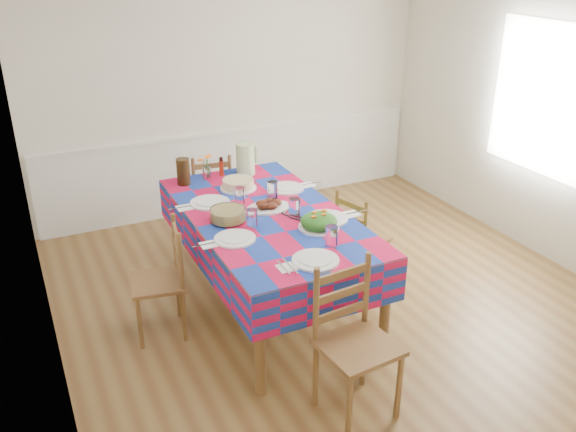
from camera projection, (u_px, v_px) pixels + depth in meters
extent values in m
cube|color=brown|center=(345.00, 311.00, 5.16)|extent=(4.50, 5.00, 0.04)
cube|color=beige|center=(233.00, 89.00, 6.66)|extent=(4.50, 0.04, 2.70)
cube|color=beige|center=(31.00, 211.00, 3.70)|extent=(0.04, 5.00, 2.70)
cube|color=beige|center=(568.00, 122.00, 5.48)|extent=(0.04, 5.00, 2.70)
cube|color=white|center=(236.00, 130.00, 6.80)|extent=(4.41, 0.06, 0.04)
cube|color=white|center=(237.00, 168.00, 7.00)|extent=(4.41, 0.03, 0.90)
plane|color=white|center=(542.00, 99.00, 5.65)|extent=(0.00, 1.40, 1.40)
cylinder|color=brown|center=(260.00, 344.00, 4.04)|extent=(0.08, 0.08, 0.80)
cylinder|color=brown|center=(385.00, 309.00, 4.43)|extent=(0.08, 0.08, 0.80)
cylinder|color=brown|center=(175.00, 227.00, 5.69)|extent=(0.08, 0.08, 0.80)
cylinder|color=brown|center=(272.00, 208.00, 6.07)|extent=(0.08, 0.08, 0.80)
cube|color=brown|center=(267.00, 217.00, 4.88)|extent=(1.13, 2.14, 0.04)
cube|color=#C71141|center=(267.00, 214.00, 4.87)|extent=(1.17, 2.19, 0.01)
cube|color=#C71141|center=(198.00, 248.00, 4.71)|extent=(0.01, 2.19, 0.34)
cube|color=#C71141|center=(330.00, 220.00, 5.17)|extent=(0.01, 2.19, 0.34)
cube|color=#C71141|center=(333.00, 299.00, 4.05)|extent=(1.17, 0.01, 0.34)
cube|color=#C71141|center=(221.00, 188.00, 5.84)|extent=(1.17, 0.01, 0.34)
cylinder|color=white|center=(316.00, 260.00, 4.15)|extent=(0.33, 0.33, 0.02)
cylinder|color=white|center=(316.00, 259.00, 4.14)|extent=(0.23, 0.23, 0.01)
cylinder|color=white|center=(332.00, 237.00, 4.32)|extent=(0.09, 0.09, 0.16)
cube|color=white|center=(287.00, 268.00, 4.06)|extent=(0.12, 0.12, 0.01)
cube|color=silver|center=(284.00, 268.00, 4.05)|extent=(0.01, 0.21, 0.00)
cube|color=silver|center=(290.00, 266.00, 4.07)|extent=(0.01, 0.24, 0.00)
cylinder|color=white|center=(235.00, 239.00, 4.44)|extent=(0.31, 0.31, 0.02)
cylinder|color=white|center=(235.00, 237.00, 4.44)|extent=(0.22, 0.22, 0.01)
cylinder|color=white|center=(252.00, 219.00, 4.60)|extent=(0.09, 0.09, 0.15)
cube|color=white|center=(208.00, 245.00, 4.36)|extent=(0.11, 0.11, 0.01)
cube|color=silver|center=(205.00, 245.00, 4.35)|extent=(0.19, 0.01, 0.00)
cube|color=silver|center=(211.00, 243.00, 4.37)|extent=(0.23, 0.01, 0.00)
cylinder|color=white|center=(210.00, 203.00, 5.05)|extent=(0.33, 0.33, 0.02)
cylinder|color=white|center=(210.00, 201.00, 5.04)|extent=(0.23, 0.23, 0.01)
cylinder|color=white|center=(239.00, 197.00, 4.98)|extent=(0.09, 0.09, 0.16)
cube|color=white|center=(184.00, 208.00, 4.96)|extent=(0.12, 0.12, 0.01)
cube|color=silver|center=(181.00, 208.00, 4.95)|extent=(0.21, 0.01, 0.00)
cube|color=silver|center=(187.00, 207.00, 4.97)|extent=(0.24, 0.01, 0.00)
cylinder|color=white|center=(327.00, 219.00, 4.76)|extent=(0.33, 0.33, 0.02)
cylinder|color=white|center=(327.00, 217.00, 4.75)|extent=(0.23, 0.23, 0.01)
cylinder|color=white|center=(294.00, 208.00, 4.77)|extent=(0.09, 0.09, 0.16)
cube|color=white|center=(351.00, 214.00, 4.85)|extent=(0.12, 0.12, 0.01)
cube|color=silver|center=(348.00, 214.00, 4.84)|extent=(0.21, 0.01, 0.00)
cube|color=silver|center=(354.00, 213.00, 4.86)|extent=(0.25, 0.01, 0.00)
cylinder|color=white|center=(286.00, 188.00, 5.34)|extent=(0.31, 0.31, 0.02)
cylinder|color=white|center=(286.00, 187.00, 5.33)|extent=(0.22, 0.22, 0.01)
cylinder|color=white|center=(272.00, 190.00, 5.12)|extent=(0.09, 0.09, 0.15)
cube|color=white|center=(308.00, 185.00, 5.42)|extent=(0.12, 0.12, 0.01)
cube|color=silver|center=(305.00, 185.00, 5.41)|extent=(0.20, 0.01, 0.00)
cube|color=silver|center=(310.00, 184.00, 5.43)|extent=(0.23, 0.01, 0.00)
ellipsoid|color=white|center=(269.00, 208.00, 4.95)|extent=(0.37, 0.27, 0.02)
ellipsoid|color=black|center=(276.00, 202.00, 4.96)|extent=(0.10, 0.08, 0.05)
ellipsoid|color=black|center=(269.00, 201.00, 4.98)|extent=(0.10, 0.08, 0.05)
ellipsoid|color=black|center=(262.00, 203.00, 4.94)|extent=(0.10, 0.08, 0.05)
ellipsoid|color=black|center=(263.00, 206.00, 4.89)|extent=(0.10, 0.08, 0.05)
ellipsoid|color=black|center=(272.00, 206.00, 4.90)|extent=(0.10, 0.08, 0.05)
cylinder|color=white|center=(319.00, 227.00, 4.62)|extent=(0.31, 0.31, 0.01)
ellipsoid|color=#1A4812|center=(319.00, 221.00, 4.60)|extent=(0.28, 0.28, 0.12)
cube|color=orange|center=(314.00, 217.00, 4.52)|extent=(0.04, 0.03, 0.01)
cube|color=orange|center=(315.00, 213.00, 4.59)|extent=(0.04, 0.04, 0.01)
cube|color=orange|center=(323.00, 215.00, 4.56)|extent=(0.03, 0.04, 0.01)
cube|color=orange|center=(324.00, 211.00, 4.62)|extent=(0.04, 0.04, 0.01)
cylinder|color=white|center=(228.00, 215.00, 4.72)|extent=(0.28, 0.28, 0.10)
cylinder|color=#EDE57D|center=(228.00, 215.00, 4.72)|extent=(0.26, 0.26, 0.08)
cylinder|color=white|center=(238.00, 188.00, 5.35)|extent=(0.32, 0.32, 0.01)
cylinder|color=tan|center=(238.00, 183.00, 5.33)|extent=(0.27, 0.27, 0.07)
cube|color=black|center=(291.00, 217.00, 4.80)|extent=(0.13, 0.30, 0.01)
cube|color=black|center=(296.00, 214.00, 4.84)|extent=(0.06, 0.31, 0.01)
cylinder|color=white|center=(207.00, 173.00, 5.53)|extent=(0.07, 0.07, 0.12)
cylinder|color=#2C6E24|center=(204.00, 169.00, 5.50)|extent=(0.01, 0.01, 0.18)
ellipsoid|color=orange|center=(200.00, 160.00, 5.45)|extent=(0.06, 0.06, 0.02)
cylinder|color=#2C6E24|center=(208.00, 168.00, 5.52)|extent=(0.01, 0.01, 0.18)
ellipsoid|color=orange|center=(209.00, 156.00, 5.50)|extent=(0.06, 0.06, 0.02)
cylinder|color=#2C6E24|center=(207.00, 169.00, 5.50)|extent=(0.01, 0.01, 0.18)
ellipsoid|color=orange|center=(207.00, 157.00, 5.43)|extent=(0.06, 0.06, 0.02)
cylinder|color=#B8270E|center=(221.00, 166.00, 5.61)|extent=(0.04, 0.04, 0.18)
cylinder|color=#C1E4A1|center=(245.00, 159.00, 5.63)|extent=(0.17, 0.17, 0.29)
cylinder|color=black|center=(183.00, 172.00, 5.40)|extent=(0.12, 0.12, 0.24)
cube|color=white|center=(325.00, 271.00, 4.01)|extent=(0.09, 0.03, 0.02)
cylinder|color=brown|center=(349.00, 409.00, 3.71)|extent=(0.04, 0.04, 0.49)
cylinder|color=brown|center=(399.00, 386.00, 3.90)|extent=(0.04, 0.04, 0.49)
cylinder|color=brown|center=(316.00, 374.00, 4.00)|extent=(0.04, 0.04, 0.49)
cylinder|color=brown|center=(363.00, 355.00, 4.19)|extent=(0.04, 0.04, 0.49)
cube|color=brown|center=(359.00, 347.00, 3.84)|extent=(0.50, 0.48, 0.03)
cylinder|color=brown|center=(316.00, 307.00, 3.79)|extent=(0.04, 0.04, 0.55)
cylinder|color=brown|center=(366.00, 290.00, 3.98)|extent=(0.04, 0.04, 0.55)
cube|color=brown|center=(341.00, 312.00, 3.93)|extent=(0.39, 0.06, 0.05)
cube|color=brown|center=(342.00, 294.00, 3.87)|extent=(0.39, 0.06, 0.05)
cube|color=brown|center=(343.00, 274.00, 3.81)|extent=(0.39, 0.06, 0.05)
cylinder|color=brown|center=(226.00, 209.00, 6.50)|extent=(0.04, 0.04, 0.45)
cylinder|color=brown|center=(192.00, 213.00, 6.41)|extent=(0.04, 0.04, 0.45)
cylinder|color=brown|center=(232.00, 222.00, 6.20)|extent=(0.04, 0.04, 0.45)
cylinder|color=brown|center=(197.00, 226.00, 6.11)|extent=(0.04, 0.04, 0.45)
cube|color=brown|center=(211.00, 196.00, 6.21)|extent=(0.48, 0.46, 0.03)
cylinder|color=brown|center=(230.00, 179.00, 6.00)|extent=(0.04, 0.04, 0.50)
cylinder|color=brown|center=(194.00, 183.00, 5.91)|extent=(0.04, 0.04, 0.50)
cube|color=brown|center=(213.00, 190.00, 5.99)|extent=(0.36, 0.08, 0.05)
cube|color=brown|center=(212.00, 178.00, 5.94)|extent=(0.36, 0.08, 0.05)
cube|color=brown|center=(211.00, 166.00, 5.89)|extent=(0.36, 0.08, 0.05)
cylinder|color=brown|center=(137.00, 299.00, 4.88)|extent=(0.04, 0.04, 0.44)
cylinder|color=brown|center=(140.00, 324.00, 4.57)|extent=(0.04, 0.04, 0.44)
cylinder|color=brown|center=(178.00, 293.00, 4.97)|extent=(0.04, 0.04, 0.44)
cylinder|color=brown|center=(184.00, 317.00, 4.66)|extent=(0.04, 0.04, 0.44)
cube|color=brown|center=(157.00, 282.00, 4.67)|extent=(0.45, 0.47, 0.03)
cylinder|color=brown|center=(175.00, 242.00, 4.78)|extent=(0.04, 0.04, 0.49)
cylinder|color=brown|center=(181.00, 263.00, 4.47)|extent=(0.04, 0.04, 0.49)
cube|color=brown|center=(179.00, 264.00, 4.66)|extent=(0.08, 0.35, 0.05)
cube|color=brown|center=(178.00, 249.00, 4.61)|extent=(0.08, 0.35, 0.05)
cube|color=brown|center=(176.00, 234.00, 4.56)|extent=(0.08, 0.35, 0.05)
cylinder|color=brown|center=(387.00, 261.00, 5.48)|extent=(0.03, 0.03, 0.42)
cylinder|color=brown|center=(359.00, 248.00, 5.71)|extent=(0.03, 0.03, 0.42)
cylinder|color=brown|center=(363.00, 273.00, 5.29)|extent=(0.03, 0.03, 0.42)
cylinder|color=brown|center=(336.00, 259.00, 5.52)|extent=(0.03, 0.03, 0.42)
cube|color=brown|center=(362.00, 238.00, 5.41)|extent=(0.46, 0.48, 0.03)
cylinder|color=brown|center=(365.00, 227.00, 5.10)|extent=(0.03, 0.03, 0.47)
cylinder|color=brown|center=(336.00, 215.00, 5.33)|extent=(0.03, 0.03, 0.47)
cube|color=brown|center=(350.00, 231.00, 5.25)|extent=(0.11, 0.33, 0.05)
cube|color=brown|center=(351.00, 218.00, 5.20)|extent=(0.11, 0.33, 0.05)
cube|color=brown|center=(351.00, 205.00, 5.15)|extent=(0.11, 0.33, 0.05)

